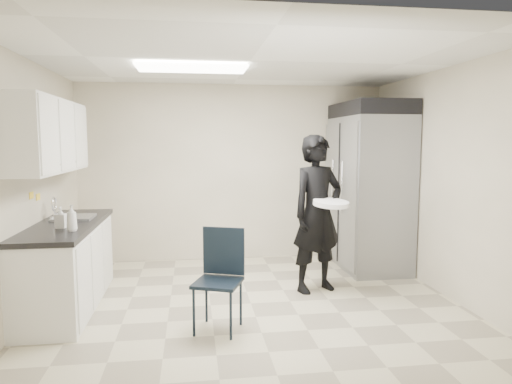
{
  "coord_description": "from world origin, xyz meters",
  "views": [
    {
      "loc": [
        -0.62,
        -4.79,
        1.77
      ],
      "look_at": [
        0.09,
        0.2,
        1.21
      ],
      "focal_mm": 32.0,
      "sensor_mm": 36.0,
      "label": 1
    }
  ],
  "objects": [
    {
      "name": "floor",
      "position": [
        0.0,
        0.0,
        0.0
      ],
      "size": [
        4.5,
        4.5,
        0.0
      ],
      "primitive_type": "plane",
      "color": "#BDB595",
      "rests_on": "ground"
    },
    {
      "name": "ceiling",
      "position": [
        0.0,
        0.0,
        2.6
      ],
      "size": [
        4.5,
        4.5,
        0.0
      ],
      "primitive_type": "plane",
      "rotation": [
        3.14,
        0.0,
        0.0
      ],
      "color": "white",
      "rests_on": "back_wall"
    },
    {
      "name": "back_wall",
      "position": [
        0.0,
        2.0,
        1.3
      ],
      "size": [
        4.5,
        0.0,
        4.5
      ],
      "primitive_type": "plane",
      "rotation": [
        1.57,
        0.0,
        0.0
      ],
      "color": "beige",
      "rests_on": "floor"
    },
    {
      "name": "left_wall",
      "position": [
        -2.25,
        0.0,
        1.3
      ],
      "size": [
        0.0,
        4.0,
        4.0
      ],
      "primitive_type": "plane",
      "rotation": [
        1.57,
        0.0,
        1.57
      ],
      "color": "beige",
      "rests_on": "floor"
    },
    {
      "name": "right_wall",
      "position": [
        2.25,
        0.0,
        1.3
      ],
      "size": [
        0.0,
        4.0,
        4.0
      ],
      "primitive_type": "plane",
      "rotation": [
        1.57,
        0.0,
        -1.57
      ],
      "color": "beige",
      "rests_on": "floor"
    },
    {
      "name": "ceiling_panel",
      "position": [
        -0.6,
        0.4,
        2.57
      ],
      "size": [
        1.2,
        0.6,
        0.02
      ],
      "primitive_type": "cube",
      "color": "white",
      "rests_on": "ceiling"
    },
    {
      "name": "lower_counter",
      "position": [
        -1.95,
        0.2,
        0.43
      ],
      "size": [
        0.6,
        1.9,
        0.86
      ],
      "primitive_type": "cube",
      "color": "silver",
      "rests_on": "floor"
    },
    {
      "name": "countertop",
      "position": [
        -1.95,
        0.2,
        0.89
      ],
      "size": [
        0.64,
        1.95,
        0.05
      ],
      "primitive_type": "cube",
      "color": "black",
      "rests_on": "lower_counter"
    },
    {
      "name": "sink",
      "position": [
        -1.93,
        0.45,
        0.87
      ],
      "size": [
        0.42,
        0.4,
        0.14
      ],
      "primitive_type": "cube",
      "color": "gray",
      "rests_on": "countertop"
    },
    {
      "name": "faucet",
      "position": [
        -2.13,
        0.45,
        1.02
      ],
      "size": [
        0.02,
        0.02,
        0.24
      ],
      "primitive_type": "cylinder",
      "color": "silver",
      "rests_on": "countertop"
    },
    {
      "name": "upper_cabinets",
      "position": [
        -2.08,
        0.2,
        1.83
      ],
      "size": [
        0.35,
        1.8,
        0.75
      ],
      "primitive_type": "cube",
      "color": "silver",
      "rests_on": "left_wall"
    },
    {
      "name": "towel_dispenser",
      "position": [
        -2.14,
        1.35,
        1.62
      ],
      "size": [
        0.22,
        0.3,
        0.35
      ],
      "primitive_type": "cube",
      "color": "black",
      "rests_on": "left_wall"
    },
    {
      "name": "notice_sticker_left",
      "position": [
        -2.24,
        0.1,
        1.22
      ],
      "size": [
        0.0,
        0.12,
        0.07
      ],
      "primitive_type": "cube",
      "color": "yellow",
      "rests_on": "left_wall"
    },
    {
      "name": "notice_sticker_right",
      "position": [
        -2.24,
        0.3,
        1.18
      ],
      "size": [
        0.0,
        0.12,
        0.07
      ],
      "primitive_type": "cube",
      "color": "yellow",
      "rests_on": "left_wall"
    },
    {
      "name": "commercial_fridge",
      "position": [
        1.83,
        1.27,
        1.05
      ],
      "size": [
        0.8,
        1.35,
        2.1
      ],
      "primitive_type": "cube",
      "color": "gray",
      "rests_on": "floor"
    },
    {
      "name": "fridge_compressor",
      "position": [
        1.83,
        1.27,
        2.2
      ],
      "size": [
        0.8,
        1.35,
        0.2
      ],
      "primitive_type": "cube",
      "color": "black",
      "rests_on": "commercial_fridge"
    },
    {
      "name": "folding_chair",
      "position": [
        -0.4,
        -0.66,
        0.46
      ],
      "size": [
        0.53,
        0.53,
        0.92
      ],
      "primitive_type": "cube",
      "rotation": [
        0.0,
        0.0,
        -0.37
      ],
      "color": "black",
      "rests_on": "floor"
    },
    {
      "name": "man_tuxedo",
      "position": [
        0.83,
        0.34,
        0.92
      ],
      "size": [
        0.79,
        0.66,
        1.85
      ],
      "primitive_type": "imported",
      "rotation": [
        0.0,
        0.0,
        0.37
      ],
      "color": "black",
      "rests_on": "floor"
    },
    {
      "name": "bucket_lid",
      "position": [
        0.92,
        0.11,
        1.08
      ],
      "size": [
        0.52,
        0.52,
        0.05
      ],
      "primitive_type": "cylinder",
      "rotation": [
        0.0,
        0.0,
        0.37
      ],
      "color": "white",
      "rests_on": "man_tuxedo"
    },
    {
      "name": "soap_bottle_a",
      "position": [
        -1.77,
        -0.27,
        1.04
      ],
      "size": [
        0.14,
        0.14,
        0.26
      ],
      "primitive_type": "imported",
      "rotation": [
        0.0,
        0.0,
        0.67
      ],
      "color": "white",
      "rests_on": "countertop"
    },
    {
      "name": "soap_bottle_b",
      "position": [
        -1.92,
        -0.09,
        1.02
      ],
      "size": [
        0.1,
        0.1,
        0.21
      ],
      "primitive_type": "imported",
      "rotation": [
        0.0,
        0.0,
        -0.07
      ],
      "color": "silver",
      "rests_on": "countertop"
    }
  ]
}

